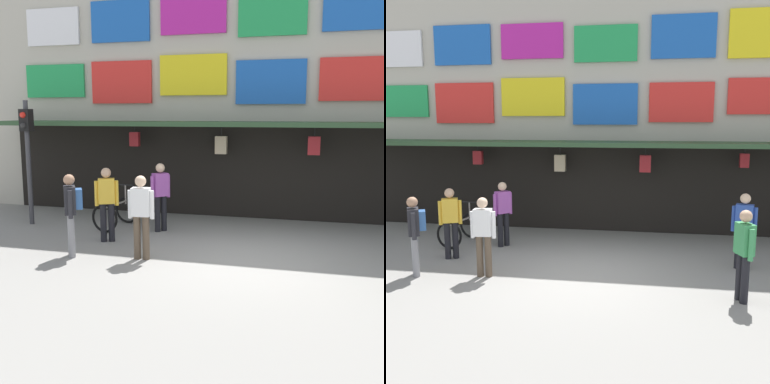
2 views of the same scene
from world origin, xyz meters
The scene contains 9 objects.
ground_plane centered at (0.00, 0.00, 0.00)m, with size 80.00×80.00×0.00m, color gray.
shopfront centered at (0.00, 4.57, 3.96)m, with size 18.00×2.60×8.00m.
bicycle_parked centered at (-3.60, 1.97, 0.39)m, with size 0.86×1.24×1.05m.
pedestrian_in_red centered at (-3.48, -0.49, 0.98)m, with size 0.46×0.48×1.68m.
pedestrian_in_blue centered at (-2.40, 1.90, 0.95)m, with size 0.40×0.42×1.68m.
pedestrian_in_white centered at (2.99, -0.80, 0.95)m, with size 0.32×0.51×1.68m.
pedestrian_in_yellow centered at (-2.05, -0.33, 0.95)m, with size 0.53×0.25×1.68m.
pedestrian_in_purple centered at (-3.26, 0.70, 0.95)m, with size 0.49×0.35×1.68m.
pedestrian_in_black centered at (3.35, 1.05, 0.95)m, with size 0.51×0.31×1.68m.
Camera 2 is at (1.31, -8.68, 3.22)m, focal length 41.03 mm.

